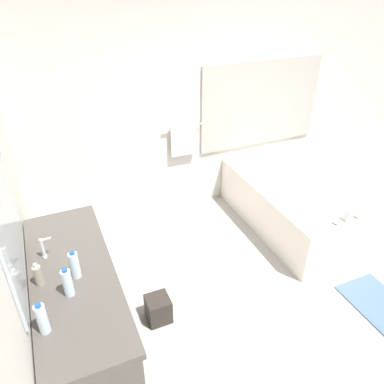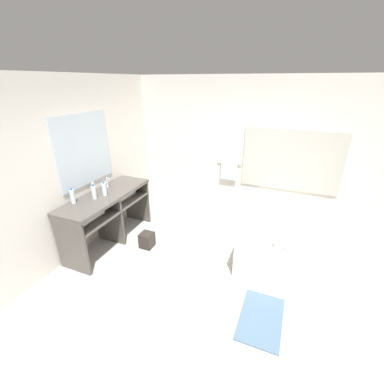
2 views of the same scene
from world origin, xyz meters
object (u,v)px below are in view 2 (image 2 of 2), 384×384
object	(u,v)px
water_bottle_1	(94,192)
waste_bin	(147,240)
bathtub	(279,233)
water_bottle_2	(104,189)
soap_dispenser	(93,188)
water_bottle_3	(73,196)

from	to	relation	value
water_bottle_1	waste_bin	distance (m)	1.16
waste_bin	bathtub	bearing A→B (deg)	20.54
water_bottle_2	waste_bin	world-z (taller)	water_bottle_2
water_bottle_1	waste_bin	bearing A→B (deg)	22.82
soap_dispenser	waste_bin	bearing A→B (deg)	7.37
bathtub	waste_bin	bearing A→B (deg)	-159.46
water_bottle_1	water_bottle_3	world-z (taller)	water_bottle_3
water_bottle_1	waste_bin	world-z (taller)	water_bottle_1
soap_dispenser	waste_bin	size ratio (longest dim) A/B	0.74
water_bottle_2	water_bottle_1	bearing A→B (deg)	-114.16
water_bottle_2	waste_bin	distance (m)	1.09
bathtub	water_bottle_1	size ratio (longest dim) A/B	8.04
water_bottle_2	waste_bin	xyz separation A→B (m)	(0.63, 0.14, -0.88)
water_bottle_1	soap_dispenser	world-z (taller)	water_bottle_1
bathtub	water_bottle_1	distance (m)	3.01
water_bottle_2	soap_dispenser	world-z (taller)	water_bottle_2
water_bottle_2	water_bottle_3	distance (m)	0.47
bathtub	soap_dispenser	world-z (taller)	soap_dispenser
water_bottle_2	soap_dispenser	bearing A→B (deg)	174.19
bathtub	water_bottle_1	xyz separation A→B (m)	(-2.74, -1.06, 0.69)
bathtub	water_bottle_3	bearing A→B (deg)	-155.89
water_bottle_2	waste_bin	bearing A→B (deg)	12.44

